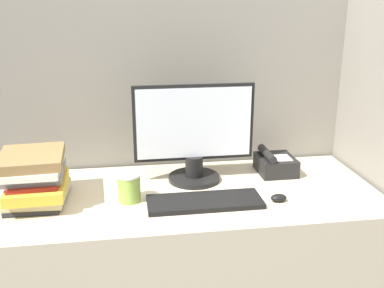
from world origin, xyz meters
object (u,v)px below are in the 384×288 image
Objects in this scene: monitor at (194,138)px; coffee_cup at (129,188)px; desk_telephone at (275,164)px; keyboard at (205,202)px; book_stack at (35,178)px; mouse at (279,198)px.

monitor is 4.56× the size of coffee_cup.
monitor reaches higher than desk_telephone.
coffee_cup reaches higher than desk_telephone.
book_stack is at bearing 169.87° from keyboard.
book_stack is (-0.95, 0.14, 0.09)m from mouse.
keyboard is 1.51× the size of book_stack.
monitor is 0.41m from desk_telephone.
coffee_cup is at bearing -6.67° from book_stack.
book_stack is (-0.65, -0.13, -0.09)m from monitor.
keyboard is 2.43× the size of desk_telephone.
keyboard is at bearing -89.23° from monitor.
monitor reaches higher than coffee_cup.
desk_telephone is (0.38, 0.28, 0.03)m from keyboard.
monitor is at bearing -175.79° from desk_telephone.
coffee_cup is at bearing -148.41° from monitor.
mouse is at bearing -3.90° from keyboard.
book_stack is (-0.36, 0.04, 0.05)m from coffee_cup.
desk_telephone is at bearing 16.99° from coffee_cup.
mouse is 0.22× the size of book_stack.
keyboard is 0.30m from mouse.
mouse is 0.57× the size of coffee_cup.
keyboard is at bearing -10.13° from book_stack.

